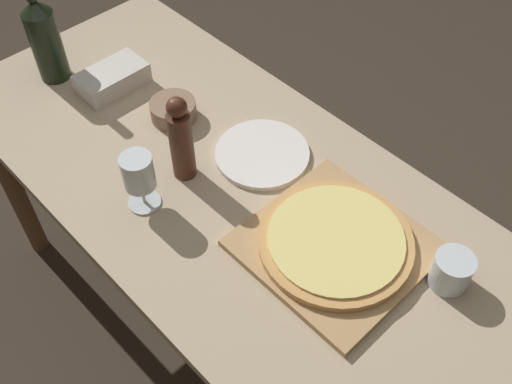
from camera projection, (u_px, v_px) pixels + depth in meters
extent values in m
plane|color=#382D23|center=(235.00, 325.00, 2.02)|extent=(12.00, 12.00, 0.00)
cube|color=tan|center=(227.00, 184.00, 1.46)|extent=(0.72, 1.61, 0.03)
cylinder|color=brown|center=(11.00, 182.00, 1.96)|extent=(0.06, 0.06, 0.71)
cylinder|color=brown|center=(158.00, 98.00, 2.23)|extent=(0.06, 0.06, 0.71)
cube|color=tan|center=(335.00, 246.00, 1.31)|extent=(0.36, 0.37, 0.02)
cylinder|color=tan|center=(336.00, 242.00, 1.30)|extent=(0.34, 0.34, 0.02)
cylinder|color=#EAD67A|center=(336.00, 238.00, 1.29)|extent=(0.30, 0.30, 0.01)
cylinder|color=black|center=(47.00, 46.00, 1.63)|extent=(0.08, 0.08, 0.21)
cone|color=black|center=(34.00, 6.00, 1.54)|extent=(0.08, 0.08, 0.04)
cylinder|color=#4C2819|center=(182.00, 145.00, 1.40)|extent=(0.06, 0.06, 0.19)
sphere|color=#4C2819|center=(177.00, 107.00, 1.31)|extent=(0.05, 0.05, 0.05)
cylinder|color=silver|center=(145.00, 202.00, 1.40)|extent=(0.08, 0.08, 0.00)
cylinder|color=silver|center=(143.00, 193.00, 1.38)|extent=(0.01, 0.01, 0.06)
cylinder|color=silver|center=(138.00, 172.00, 1.32)|extent=(0.07, 0.07, 0.09)
cylinder|color=#84664C|center=(173.00, 110.00, 1.58)|extent=(0.12, 0.12, 0.05)
cylinder|color=silver|center=(451.00, 271.00, 1.24)|extent=(0.08, 0.08, 0.08)
cylinder|color=white|center=(263.00, 154.00, 1.50)|extent=(0.24, 0.24, 0.01)
cube|color=beige|center=(112.00, 78.00, 1.66)|extent=(0.19, 0.11, 0.06)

